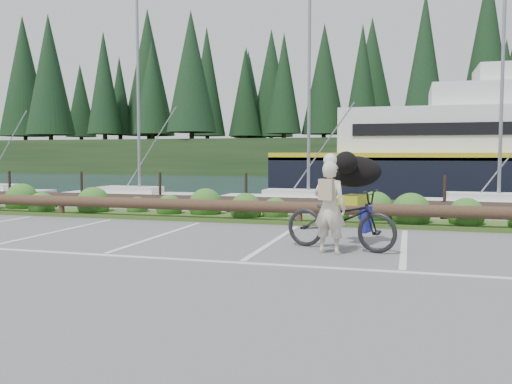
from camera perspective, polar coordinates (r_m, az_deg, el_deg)
ground at (r=9.43m, az=-0.93°, el=-7.03°), size 72.00×72.00×0.00m
harbor_backdrop at (r=87.33m, az=14.35°, el=2.69°), size 170.00×160.00×30.00m
vegetation_strip at (r=14.52m, az=5.12°, el=-2.95°), size 34.00×1.60×0.10m
log_rail at (r=13.85m, az=4.57°, el=-3.50°), size 32.00×0.30×0.60m
bicycle at (r=10.37m, az=8.87°, el=-2.85°), size 2.32×1.31×1.15m
cyclist at (r=9.87m, az=7.77°, el=-1.64°), size 0.70×0.55×1.68m
dog at (r=10.96m, az=10.30°, el=2.14°), size 0.78×1.17×0.62m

